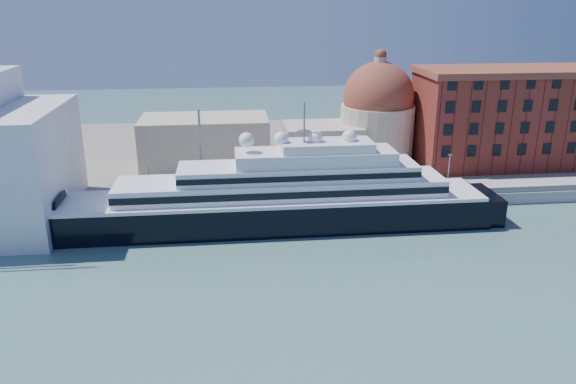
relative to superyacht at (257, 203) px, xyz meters
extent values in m
plane|color=#38615F|center=(9.72, -23.00, -4.69)|extent=(400.00, 400.00, 0.00)
cube|color=gray|center=(9.72, 11.00, -3.44)|extent=(180.00, 10.00, 2.50)
cube|color=slate|center=(9.72, 52.00, -3.69)|extent=(260.00, 72.00, 2.00)
cube|color=slate|center=(9.72, 6.50, -1.59)|extent=(180.00, 0.10, 1.20)
cube|color=black|center=(2.48, 0.00, -2.42)|extent=(80.63, 12.41, 6.72)
cone|color=black|center=(-39.91, 0.00, -2.42)|extent=(10.34, 12.41, 12.41)
cube|color=black|center=(42.79, 0.00, -2.62)|extent=(6.20, 11.37, 6.20)
cube|color=white|center=(2.48, 0.00, 1.20)|extent=(78.57, 12.61, 0.62)
cube|color=white|center=(4.54, 0.00, 3.06)|extent=(59.96, 10.34, 3.10)
cube|color=black|center=(4.54, -5.16, 3.06)|extent=(59.96, 0.15, 1.24)
cube|color=white|center=(7.64, 0.00, 5.96)|extent=(43.42, 9.30, 2.69)
cube|color=white|center=(10.75, 0.00, 8.54)|extent=(28.95, 8.27, 2.48)
cube|color=white|center=(12.81, 0.00, 10.61)|extent=(16.54, 7.24, 1.65)
cylinder|color=slate|center=(8.68, 0.00, 14.95)|extent=(0.31, 0.31, 7.24)
sphere|color=white|center=(-1.66, 0.00, 12.06)|extent=(2.69, 2.69, 2.69)
sphere|color=white|center=(4.54, 0.00, 12.06)|extent=(2.69, 2.69, 2.69)
sphere|color=white|center=(10.75, 0.00, 12.06)|extent=(2.69, 2.69, 2.69)
sphere|color=white|center=(16.95, 0.00, 12.06)|extent=(2.69, 2.69, 2.69)
cube|color=white|center=(-43.31, -2.46, -2.58)|extent=(4.49, 2.85, 1.33)
cube|color=maroon|center=(61.72, 29.00, 8.31)|extent=(42.00, 18.00, 22.00)
cube|color=brown|center=(61.72, 29.00, 19.81)|extent=(43.00, 19.00, 1.50)
cylinder|color=beige|center=(31.72, 35.00, 4.31)|extent=(18.00, 18.00, 14.00)
sphere|color=brown|center=(31.72, 35.00, 13.31)|extent=(17.00, 17.00, 17.00)
cylinder|color=beige|center=(31.72, 35.00, 21.31)|extent=(3.00, 3.00, 3.00)
cube|color=beige|center=(17.72, 33.00, 2.31)|extent=(18.00, 14.00, 10.00)
cube|color=beige|center=(-10.28, 35.00, 3.31)|extent=(30.00, 16.00, 12.00)
cylinder|color=slate|center=(-20.28, 8.00, 1.81)|extent=(0.24, 0.24, 8.00)
cube|color=slate|center=(-20.28, 8.00, 5.91)|extent=(0.80, 0.30, 0.25)
cylinder|color=slate|center=(9.72, 8.00, 1.81)|extent=(0.24, 0.24, 8.00)
cube|color=slate|center=(9.72, 8.00, 5.91)|extent=(0.80, 0.30, 0.25)
cylinder|color=slate|center=(39.72, 8.00, 1.81)|extent=(0.24, 0.24, 8.00)
cube|color=slate|center=(39.72, 8.00, 5.91)|extent=(0.80, 0.30, 0.25)
cylinder|color=slate|center=(-10.28, 10.00, 6.81)|extent=(0.50, 0.50, 18.00)
camera|label=1|loc=(-5.13, -97.30, 35.68)|focal=35.00mm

